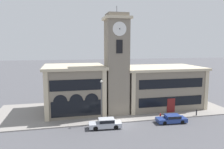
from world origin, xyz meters
TOP-DOWN VIEW (x-y plane):
  - ground_plane at (0.00, 0.00)m, footprint 300.00×300.00m
  - sidewalk_kerb at (0.00, 7.25)m, footprint 41.84×14.49m
  - clock_tower at (0.00, 4.81)m, footprint 4.40×4.40m
  - town_hall_left_wing at (-7.13, 7.69)m, footprint 10.67×10.22m
  - town_hall_right_wing at (9.54, 7.70)m, footprint 15.47×10.22m
  - parked_car_near at (-3.21, -1.56)m, footprint 4.84×2.01m
  - parked_car_mid at (7.36, -1.56)m, footprint 4.76×2.17m
  - street_lamp at (-3.46, 0.44)m, footprint 0.36×0.36m
  - bollard at (12.95, 0.31)m, footprint 0.18×0.18m
  - fire_hydrant at (6.28, 0.26)m, footprint 0.22×0.22m

SIDE VIEW (x-z plane):
  - ground_plane at x=0.00m, z-range 0.00..0.00m
  - sidewalk_kerb at x=0.00m, z-range 0.00..0.15m
  - fire_hydrant at x=6.28m, z-range 0.13..1.00m
  - parked_car_mid at x=7.36m, z-range 0.03..1.29m
  - bollard at x=12.95m, z-range 0.14..1.20m
  - parked_car_near at x=-3.21m, z-range 0.03..1.49m
  - town_hall_right_wing at x=9.54m, z-range 0.02..7.93m
  - town_hall_left_wing at x=-7.13m, z-range 0.03..8.48m
  - street_lamp at x=-3.46m, z-range 1.10..7.77m
  - clock_tower at x=0.00m, z-range -0.53..18.03m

